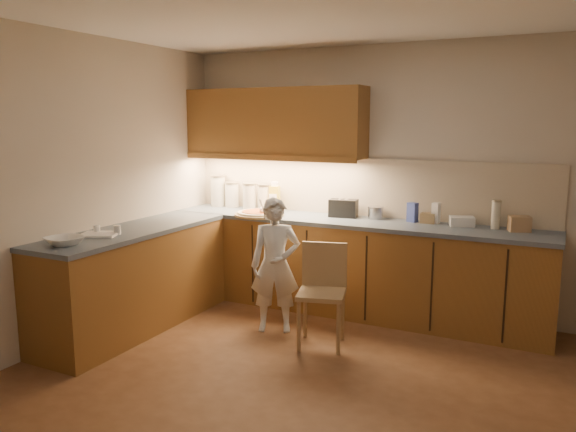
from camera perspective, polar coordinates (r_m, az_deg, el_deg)
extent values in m
plane|color=brown|center=(4.13, 2.59, -17.26)|extent=(4.50, 4.50, 0.00)
cube|color=beige|center=(5.60, 11.08, 3.64)|extent=(4.50, 0.04, 2.60)
cube|color=beige|center=(2.10, -20.14, -6.62)|extent=(4.50, 0.04, 2.60)
cube|color=beige|center=(5.06, -21.26, 2.55)|extent=(0.04, 4.00, 2.60)
cube|color=white|center=(3.75, 2.91, 20.89)|extent=(4.50, 4.00, 0.04)
cube|color=brown|center=(5.58, 6.23, -5.23)|extent=(3.75, 0.60, 0.88)
cube|color=brown|center=(5.30, -15.27, -6.35)|extent=(0.60, 2.00, 0.88)
cube|color=#475565|center=(5.49, 6.32, -0.58)|extent=(3.77, 0.62, 0.04)
cube|color=#475565|center=(5.19, -15.50, -1.46)|extent=(0.62, 2.02, 0.04)
cube|color=black|center=(6.02, -8.57, -4.20)|extent=(0.02, 0.01, 0.80)
cube|color=black|center=(5.70, -3.62, -4.88)|extent=(0.02, 0.01, 0.80)
cube|color=black|center=(5.43, 1.89, -5.60)|extent=(0.02, 0.01, 0.80)
cube|color=black|center=(5.22, 7.91, -6.32)|extent=(0.02, 0.01, 0.80)
cube|color=black|center=(5.07, 14.39, -7.02)|extent=(0.02, 0.01, 0.80)
cube|color=black|center=(4.99, 21.19, -7.66)|extent=(0.02, 0.01, 0.80)
cube|color=#C1B195|center=(5.71, 7.38, 2.94)|extent=(3.75, 0.02, 0.58)
cube|color=brown|center=(5.88, -1.43, 9.46)|extent=(1.95, 0.35, 0.70)
cube|color=brown|center=(5.74, -2.24, 5.96)|extent=(1.95, 0.02, 0.06)
cylinder|color=tan|center=(5.69, -2.94, 0.15)|extent=(0.50, 0.50, 0.02)
cylinder|color=beige|center=(5.69, -2.94, 0.35)|extent=(0.44, 0.44, 0.02)
cylinder|color=#B34817|center=(5.69, -2.94, 0.47)|extent=(0.35, 0.35, 0.01)
sphere|color=white|center=(5.62, -2.61, 0.59)|extent=(0.06, 0.06, 0.06)
cylinder|color=white|center=(5.54, -2.55, 0.79)|extent=(0.04, 0.12, 0.20)
imported|color=silver|center=(5.01, -1.29, -5.00)|extent=(0.52, 0.44, 1.20)
cylinder|color=tan|center=(4.66, 1.09, -11.14)|extent=(0.03, 0.03, 0.43)
cylinder|color=tan|center=(4.62, 5.15, -11.37)|extent=(0.03, 0.03, 0.43)
cylinder|color=tan|center=(4.96, 1.76, -9.83)|extent=(0.03, 0.03, 0.43)
cylinder|color=tan|center=(4.92, 5.55, -10.03)|extent=(0.03, 0.03, 0.43)
cube|color=tan|center=(4.71, 3.42, -7.90)|extent=(0.47, 0.47, 0.04)
cube|color=tan|center=(4.82, 3.72, -4.90)|extent=(0.38, 0.13, 0.38)
imported|color=white|center=(4.66, -21.78, -2.37)|extent=(0.32, 0.32, 0.07)
cylinder|color=beige|center=(6.35, -7.11, 2.48)|extent=(0.16, 0.16, 0.33)
cylinder|color=gray|center=(6.33, -7.14, 4.05)|extent=(0.18, 0.18, 0.02)
cylinder|color=white|center=(6.28, -5.72, 2.09)|extent=(0.15, 0.15, 0.26)
cylinder|color=gray|center=(6.26, -5.74, 3.35)|extent=(0.16, 0.16, 0.02)
cylinder|color=silver|center=(6.08, -3.90, 1.93)|extent=(0.14, 0.14, 0.27)
cylinder|color=#9C9275|center=(6.06, -3.92, 3.27)|extent=(0.15, 0.15, 0.02)
cylinder|color=white|center=(6.05, -2.34, 1.85)|extent=(0.16, 0.16, 0.26)
cylinder|color=gray|center=(6.03, -2.34, 3.16)|extent=(0.17, 0.17, 0.02)
cube|color=gold|center=(5.98, -1.36, 1.79)|extent=(0.12, 0.09, 0.26)
cube|color=white|center=(5.96, -1.37, 3.28)|extent=(0.07, 0.06, 0.05)
cube|color=black|center=(5.62, 5.65, 0.80)|extent=(0.29, 0.19, 0.18)
cube|color=#BCBCC1|center=(5.62, 5.32, 1.73)|extent=(0.05, 0.12, 0.00)
cube|color=#BCBCC1|center=(5.60, 6.00, 1.69)|extent=(0.05, 0.12, 0.00)
cylinder|color=#ADAEB2|center=(5.57, 8.88, 0.30)|extent=(0.15, 0.15, 0.11)
cylinder|color=#ADAEB2|center=(5.56, 8.90, 0.91)|extent=(0.16, 0.16, 0.01)
cube|color=#35469F|center=(5.44, 12.53, 0.37)|extent=(0.11, 0.09, 0.18)
cube|color=#A28457|center=(5.42, 14.02, -0.22)|extent=(0.13, 0.10, 0.09)
cube|color=white|center=(5.41, 14.80, 0.28)|extent=(0.08, 0.08, 0.20)
cube|color=white|center=(5.36, 17.25, -0.52)|extent=(0.25, 0.21, 0.09)
cylinder|color=silver|center=(5.30, 20.36, 0.06)|extent=(0.08, 0.08, 0.24)
cylinder|color=tan|center=(5.28, 20.44, 1.44)|extent=(0.08, 0.08, 0.02)
cube|color=tan|center=(5.26, 22.45, -0.73)|extent=(0.21, 0.18, 0.13)
cube|color=white|center=(4.95, -18.60, -1.79)|extent=(0.36, 0.33, 0.02)
cylinder|color=white|center=(5.04, -18.84, -1.31)|extent=(0.06, 0.06, 0.07)
cylinder|color=white|center=(4.95, -16.96, -1.35)|extent=(0.07, 0.07, 0.08)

